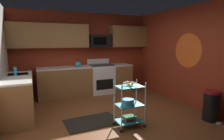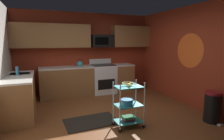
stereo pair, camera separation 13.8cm
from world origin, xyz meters
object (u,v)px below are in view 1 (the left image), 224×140
oven_range (101,78)px  book_stack (129,118)px  mixing_bowl_large (128,102)px  kettle (78,64)px  dish_soap_bottle (15,71)px  rolling_cart (129,105)px  microwave (100,41)px  trash_can (211,106)px  fruit_bowl (130,84)px

oven_range → book_stack: (-0.34, -2.55, -0.30)m
mixing_bowl_large → kettle: kettle is taller
dish_soap_bottle → oven_range: bearing=21.4°
rolling_cart → dish_soap_bottle: (-2.08, 1.60, 0.57)m
book_stack → microwave: bearing=82.8°
microwave → kettle: microwave is taller
rolling_cart → dish_soap_bottle: 2.68m
oven_range → mixing_bowl_large: (-0.37, -2.55, 0.04)m
mixing_bowl_large → dish_soap_bottle: dish_soap_bottle is taller
oven_range → dish_soap_bottle: (-2.42, -0.95, 0.54)m
microwave → book_stack: microwave is taller
microwave → trash_can: size_ratio=1.06×
book_stack → mixing_bowl_large: bearing=180.0°
dish_soap_bottle → trash_can: (3.84, -2.04, -0.69)m
fruit_bowl → book_stack: (0.00, 0.00, -0.70)m
rolling_cart → mixing_bowl_large: size_ratio=3.63×
fruit_bowl → book_stack: size_ratio=1.14×
kettle → dish_soap_bottle: (-1.66, -0.94, 0.02)m
microwave → fruit_bowl: 2.80m
kettle → microwave: bearing=8.1°
microwave → oven_range: bearing=-89.7°
rolling_cart → book_stack: bearing=90.0°
kettle → rolling_cart: bearing=-80.5°
kettle → trash_can: 3.75m
microwave → trash_can: microwave is taller
oven_range → book_stack: 2.58m
mixing_bowl_large → kettle: 2.61m
microwave → dish_soap_bottle: microwave is taller
fruit_bowl → rolling_cart: bearing=-63.4°
oven_range → microwave: microwave is taller
rolling_cart → kettle: 2.63m
mixing_bowl_large → trash_can: 1.86m
rolling_cart → fruit_bowl: size_ratio=3.36×
book_stack → rolling_cart: bearing=-90.0°
microwave → kettle: size_ratio=2.65×
kettle → dish_soap_bottle: size_ratio=1.32×
oven_range → kettle: (-0.76, -0.00, 0.52)m
kettle → trash_can: kettle is taller
microwave → trash_can: 3.67m
oven_range → dish_soap_bottle: size_ratio=5.50×
mixing_bowl_large → book_stack: (0.04, -0.00, -0.34)m
book_stack → dish_soap_bottle: size_ratio=1.20×
mixing_bowl_large → rolling_cart: bearing=-0.0°
oven_range → dish_soap_bottle: bearing=-158.6°
microwave → rolling_cart: size_ratio=0.77×
rolling_cart → fruit_bowl: rolling_cart is taller
book_stack → dish_soap_bottle: 2.76m
mixing_bowl_large → microwave: bearing=82.0°
microwave → mixing_bowl_large: size_ratio=2.78×
fruit_bowl → dish_soap_bottle: (-2.08, 1.60, 0.14)m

